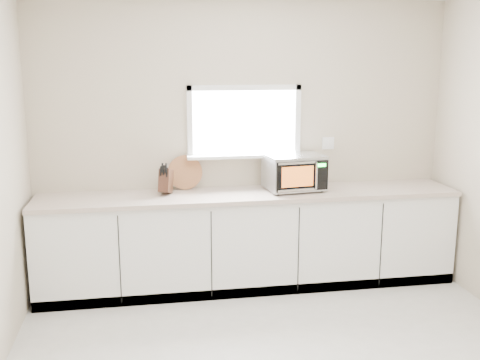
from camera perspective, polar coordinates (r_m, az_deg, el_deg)
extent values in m
cube|color=#BDAA96|center=(5.45, 0.40, 3.86)|extent=(4.00, 0.02, 2.70)
cube|color=white|center=(5.41, 0.43, 5.94)|extent=(1.00, 0.02, 0.60)
cube|color=white|center=(5.39, 0.55, 2.48)|extent=(1.12, 0.16, 0.03)
cube|color=white|center=(5.37, 0.47, 9.37)|extent=(1.10, 0.04, 0.05)
cube|color=white|center=(5.44, 0.45, 2.51)|extent=(1.10, 0.04, 0.05)
cube|color=white|center=(5.33, -5.13, 5.79)|extent=(0.05, 0.04, 0.70)
cube|color=white|center=(5.51, 5.87, 5.99)|extent=(0.05, 0.04, 0.70)
cube|color=white|center=(5.66, 8.94, 3.71)|extent=(0.12, 0.01, 0.12)
cube|color=white|center=(5.37, 0.96, -6.25)|extent=(3.92, 0.60, 0.88)
cube|color=beige|center=(5.23, 0.99, -1.50)|extent=(3.92, 0.64, 0.04)
cylinder|color=black|center=(5.14, 3.88, -1.45)|extent=(0.03, 0.03, 0.02)
cylinder|color=black|center=(5.43, 2.70, -0.71)|extent=(0.03, 0.03, 0.02)
cylinder|color=black|center=(5.31, 8.33, -1.12)|extent=(0.03, 0.03, 0.02)
cylinder|color=black|center=(5.59, 6.96, -0.42)|extent=(0.03, 0.03, 0.02)
cube|color=#B6B9BE|center=(5.33, 5.52, 0.82)|extent=(0.57, 0.46, 0.31)
cube|color=black|center=(5.14, 6.39, 0.39)|extent=(0.50, 0.07, 0.28)
cube|color=orange|center=(5.12, 5.88, 0.34)|extent=(0.31, 0.04, 0.19)
cylinder|color=silver|center=(5.17, 7.78, 0.41)|extent=(0.02, 0.02, 0.25)
cube|color=black|center=(5.21, 8.21, 0.49)|extent=(0.13, 0.02, 0.27)
cube|color=#19FF33|center=(5.19, 8.27, 1.50)|extent=(0.09, 0.01, 0.03)
cube|color=silver|center=(5.30, 5.56, 2.53)|extent=(0.57, 0.46, 0.01)
cube|color=#412617|center=(5.19, -7.54, -0.09)|extent=(0.16, 0.23, 0.25)
cube|color=black|center=(5.13, -8.05, 0.91)|extent=(0.03, 0.04, 0.09)
cube|color=black|center=(5.12, -7.74, 1.01)|extent=(0.03, 0.04, 0.09)
cube|color=black|center=(5.12, -7.42, 0.78)|extent=(0.03, 0.04, 0.09)
cube|color=black|center=(5.12, -7.90, 1.23)|extent=(0.03, 0.04, 0.09)
cube|color=black|center=(5.11, -7.53, 1.22)|extent=(0.03, 0.04, 0.09)
cylinder|color=#AA6F41|center=(5.36, -5.61, 0.78)|extent=(0.33, 0.08, 0.33)
cylinder|color=#B6B9BE|center=(5.43, 4.46, 0.18)|extent=(0.15, 0.15, 0.18)
cylinder|color=black|center=(5.41, 4.48, 1.35)|extent=(0.14, 0.14, 0.04)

